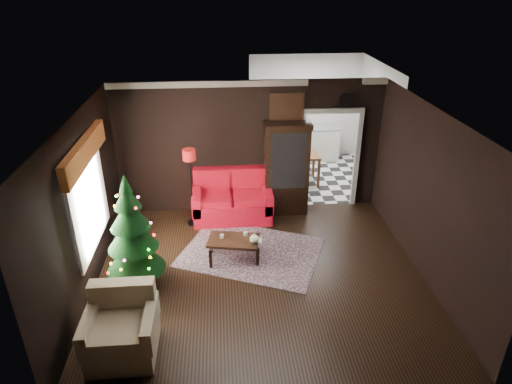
{
  "coord_description": "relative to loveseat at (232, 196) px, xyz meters",
  "views": [
    {
      "loc": [
        -0.59,
        -6.22,
        4.66
      ],
      "look_at": [
        0.0,
        0.9,
        1.15
      ],
      "focal_mm": 31.31,
      "sensor_mm": 36.0,
      "label": 1
    }
  ],
  "objects": [
    {
      "name": "armchair",
      "position": [
        -1.6,
        -3.63,
        -0.04
      ],
      "size": [
        0.93,
        0.93,
        0.95
      ],
      "primitive_type": null,
      "rotation": [
        0.0,
        0.0,
        0.0
      ],
      "color": "tan",
      "rests_on": "ground"
    },
    {
      "name": "kitchen_window",
      "position": [
        2.1,
        3.4,
        1.2
      ],
      "size": [
        0.7,
        0.06,
        0.7
      ],
      "primitive_type": "cube",
      "color": "white",
      "rests_on": "ground"
    },
    {
      "name": "left_window",
      "position": [
        -2.31,
        -1.85,
        0.95
      ],
      "size": [
        0.05,
        1.6,
        1.4
      ],
      "primitive_type": "cube",
      "color": "white",
      "rests_on": "wall_left"
    },
    {
      "name": "cup_a",
      "position": [
        -0.23,
        -1.46,
        -0.05
      ],
      "size": [
        0.09,
        0.09,
        0.06
      ],
      "primitive_type": "cylinder",
      "rotation": [
        0.0,
        0.0,
        -0.24
      ],
      "color": "silver",
      "rests_on": "coffee_table"
    },
    {
      "name": "rug",
      "position": [
        0.3,
        -1.34,
        -0.49
      ],
      "size": [
        2.94,
        2.59,
        0.01
      ],
      "primitive_type": "cube",
      "rotation": [
        0.0,
        0.0,
        -0.4
      ],
      "color": "#5D384F",
      "rests_on": "ground"
    },
    {
      "name": "wall_left",
      "position": [
        -2.35,
        -2.05,
        0.9
      ],
      "size": [
        0.0,
        5.5,
        5.5
      ],
      "primitive_type": "plane",
      "rotation": [
        1.57,
        0.0,
        1.57
      ],
      "color": "black",
      "rests_on": "ground"
    },
    {
      "name": "painting",
      "position": [
        1.15,
        0.41,
        1.75
      ],
      "size": [
        0.62,
        0.05,
        0.52
      ],
      "primitive_type": "cube",
      "color": "#A56C43",
      "rests_on": "wall_back"
    },
    {
      "name": "doorway",
      "position": [
        2.1,
        0.45,
        0.55
      ],
      "size": [
        1.1,
        0.1,
        2.1
      ],
      "primitive_type": null,
      "color": "silver",
      "rests_on": "ground"
    },
    {
      "name": "valance",
      "position": [
        -2.23,
        -1.85,
        1.77
      ],
      "size": [
        0.12,
        2.1,
        0.35
      ],
      "primitive_type": "cube",
      "color": "#A15426",
      "rests_on": "wall_left"
    },
    {
      "name": "wall_front",
      "position": [
        0.4,
        -4.55,
        0.9
      ],
      "size": [
        5.5,
        0.0,
        5.5
      ],
      "primitive_type": "plane",
      "rotation": [
        -1.57,
        0.0,
        0.0
      ],
      "color": "black",
      "rests_on": "ground"
    },
    {
      "name": "christmas_tree",
      "position": [
        -1.63,
        -2.16,
        0.55
      ],
      "size": [
        1.07,
        1.07,
        1.8
      ],
      "primitive_type": null,
      "rotation": [
        0.0,
        0.0,
        0.15
      ],
      "color": "black",
      "rests_on": "ground"
    },
    {
      "name": "floor",
      "position": [
        0.4,
        -2.05,
        -0.5
      ],
      "size": [
        5.5,
        5.5,
        0.0
      ],
      "primitive_type": "plane",
      "color": "black",
      "rests_on": "ground"
    },
    {
      "name": "curio_cabinet",
      "position": [
        1.15,
        0.22,
        0.45
      ],
      "size": [
        0.9,
        0.45,
        1.9
      ],
      "primitive_type": null,
      "color": "black",
      "rests_on": "ground"
    },
    {
      "name": "ceiling",
      "position": [
        0.4,
        -2.05,
        2.3
      ],
      "size": [
        5.5,
        5.5,
        0.0
      ],
      "primitive_type": "plane",
      "rotation": [
        3.14,
        0.0,
        0.0
      ],
      "color": "white",
      "rests_on": "ground"
    },
    {
      "name": "wall_right",
      "position": [
        3.15,
        -2.05,
        0.9
      ],
      "size": [
        0.0,
        5.5,
        5.5
      ],
      "primitive_type": "plane",
      "rotation": [
        1.57,
        0.0,
        -1.57
      ],
      "color": "black",
      "rests_on": "ground"
    },
    {
      "name": "wall_clock",
      "position": [
        2.35,
        0.4,
        1.88
      ],
      "size": [
        0.32,
        0.32,
        0.06
      ],
      "primitive_type": "cylinder",
      "color": "silver",
      "rests_on": "wall_back"
    },
    {
      "name": "teapot",
      "position": [
        0.32,
        -1.68,
        0.0
      ],
      "size": [
        0.23,
        0.23,
        0.17
      ],
      "primitive_type": null,
      "rotation": [
        0.0,
        0.0,
        0.29
      ],
      "color": "silver",
      "rests_on": "coffee_table"
    },
    {
      "name": "kitchen_table",
      "position": [
        1.8,
        1.65,
        -0.12
      ],
      "size": [
        0.7,
        0.7,
        0.75
      ],
      "primitive_type": null,
      "color": "brown",
      "rests_on": "ground"
    },
    {
      "name": "coffee_table",
      "position": [
        -0.03,
        -1.53,
        -0.29
      ],
      "size": [
        0.98,
        0.7,
        0.4
      ],
      "primitive_type": null,
      "rotation": [
        0.0,
        0.0,
        -0.19
      ],
      "color": "#341B13",
      "rests_on": "rug"
    },
    {
      "name": "floor_lamp",
      "position": [
        -0.81,
        -0.21,
        0.33
      ],
      "size": [
        0.3,
        0.3,
        1.62
      ],
      "primitive_type": null,
      "rotation": [
        0.0,
        0.0,
        0.09
      ],
      "color": "black",
      "rests_on": "ground"
    },
    {
      "name": "kitchen_counter",
      "position": [
        2.1,
        3.15,
        -0.05
      ],
      "size": [
        1.8,
        0.6,
        0.9
      ],
      "primitive_type": "cube",
      "color": "silver",
      "rests_on": "ground"
    },
    {
      "name": "loveseat",
      "position": [
        0.0,
        0.0,
        0.0
      ],
      "size": [
        1.7,
        0.9,
        1.0
      ],
      "primitive_type": null,
      "color": "maroon",
      "rests_on": "ground"
    },
    {
      "name": "book",
      "position": [
        0.32,
        -1.59,
        0.01
      ],
      "size": [
        0.14,
        0.03,
        0.2
      ],
      "primitive_type": "imported",
      "rotation": [
        0.0,
        0.0,
        -0.13
      ],
      "color": "tan",
      "rests_on": "coffee_table"
    },
    {
      "name": "cup_b",
      "position": [
        0.19,
        -1.41,
        -0.05
      ],
      "size": [
        0.08,
        0.08,
        0.06
      ],
      "primitive_type": "cylinder",
      "rotation": [
        0.0,
        0.0,
        0.11
      ],
      "color": "white",
      "rests_on": "coffee_table"
    },
    {
      "name": "wall_back",
      "position": [
        0.4,
        0.45,
        0.9
      ],
      "size": [
        5.5,
        0.0,
        5.5
      ],
      "primitive_type": "plane",
      "rotation": [
        1.57,
        0.0,
        0.0
      ],
      "color": "black",
      "rests_on": "ground"
    },
    {
      "name": "kitchen_floor",
      "position": [
        2.1,
        1.95,
        -0.5
      ],
      "size": [
        3.0,
        3.0,
        0.0
      ],
      "primitive_type": "plane",
      "color": "white",
      "rests_on": "ground"
    }
  ]
}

